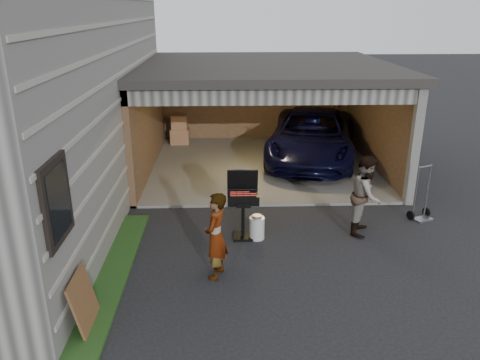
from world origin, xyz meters
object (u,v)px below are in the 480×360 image
object	(u,v)px
bbq_grill	(243,200)
propane_tank	(257,228)
woman	(216,236)
minivan	(312,137)
man	(366,195)
plywood_panel	(84,302)
hand_truck	(421,209)

from	to	relation	value
bbq_grill	propane_tank	xyz separation A→B (m)	(0.27, -0.08, -0.57)
woman	bbq_grill	world-z (taller)	woman
bbq_grill	propane_tank	world-z (taller)	bbq_grill
minivan	man	bearing A→B (deg)	-74.31
woman	plywood_panel	distance (m)	2.27
plywood_panel	hand_truck	xyz separation A→B (m)	(6.21, 3.43, -0.19)
man	plywood_panel	bearing A→B (deg)	144.38
minivan	plywood_panel	world-z (taller)	minivan
bbq_grill	woman	bearing A→B (deg)	-109.48
woman	propane_tank	world-z (taller)	woman
propane_tank	man	bearing A→B (deg)	5.90
plywood_panel	minivan	bearing A→B (deg)	58.96
man	propane_tank	xyz separation A→B (m)	(-2.18, -0.23, -0.58)
man	minivan	bearing A→B (deg)	26.28
woman	hand_truck	size ratio (longest dim) A/B	1.26
propane_tank	minivan	bearing A→B (deg)	68.50
minivan	woman	world-z (taller)	woman
minivan	hand_truck	bearing A→B (deg)	-55.54
woman	minivan	bearing A→B (deg)	173.18
man	hand_truck	distance (m)	1.63
minivan	man	world-z (taller)	man
minivan	plywood_panel	bearing A→B (deg)	-108.10
bbq_grill	hand_truck	xyz separation A→B (m)	(3.86, 0.70, -0.56)
bbq_grill	plywood_panel	distance (m)	3.61
bbq_grill	hand_truck	bearing A→B (deg)	10.31
propane_tank	hand_truck	bearing A→B (deg)	12.34
plywood_panel	hand_truck	bearing A→B (deg)	28.88
bbq_grill	propane_tank	distance (m)	0.64
plywood_panel	hand_truck	size ratio (longest dim) A/B	0.71
propane_tank	plywood_panel	world-z (taller)	plywood_panel
woman	bbq_grill	xyz separation A→B (m)	(0.51, 1.43, 0.04)
minivan	bbq_grill	xyz separation A→B (m)	(-2.22, -4.87, 0.09)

